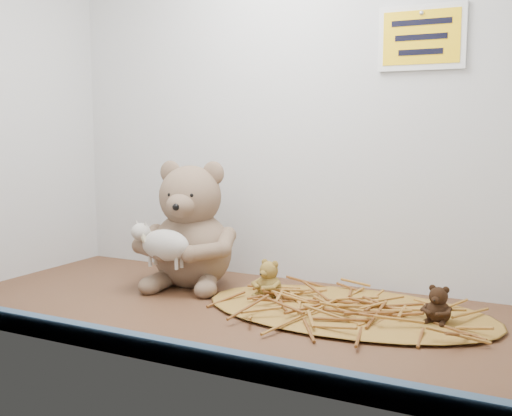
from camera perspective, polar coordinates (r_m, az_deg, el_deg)
The scene contains 8 objects.
alcove_shell at distance 132.97cm, azimuth -0.64°, elevation 10.89°, with size 120.40×60.20×90.40cm.
front_rail at distance 106.80cm, azimuth -10.39°, elevation -11.89°, with size 119.28×2.20×3.60cm, color #3A516F.
straw_bed at distance 129.29cm, azimuth 8.15°, elevation -8.99°, with size 59.39×34.48×1.15cm, color brown.
main_teddy at distance 147.86cm, azimuth -5.76°, elevation -1.39°, with size 23.21×24.50×28.79cm, color #7B634C, non-canonical shape.
toy_lamb at distance 140.02cm, azimuth -8.05°, elevation -3.29°, with size 14.87×9.07×9.61cm, color #B1AA9F, non-canonical shape.
mini_teddy_tan at distance 135.40cm, azimuth 1.20°, elevation -6.17°, with size 6.43×6.78×7.97cm, color olive, non-canonical shape.
mini_teddy_brown at distance 123.03cm, azimuth 15.91°, elevation -8.09°, with size 5.59×5.90×6.93cm, color black, non-canonical shape.
wall_sign at distance 142.50cm, azimuth 14.50°, elevation 14.47°, with size 16.00×1.20×11.00cm, color #EDB50C.
Camera 1 is at (62.31, -108.19, 36.77)cm, focal length 45.00 mm.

